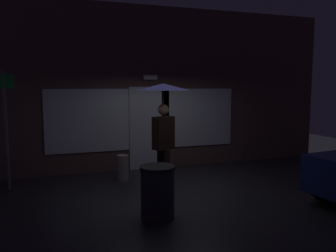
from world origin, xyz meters
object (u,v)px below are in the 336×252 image
object	(u,v)px
person_with_umbrella	(163,110)
trash_bin	(158,192)
street_sign_post	(6,123)
sidewalk_bollard	(123,168)

from	to	relation	value
person_with_umbrella	trash_bin	xyz separation A→B (m)	(-0.62, -1.59, -1.26)
person_with_umbrella	trash_bin	world-z (taller)	person_with_umbrella
street_sign_post	sidewalk_bollard	distance (m)	2.72
person_with_umbrella	trash_bin	size ratio (longest dim) A/B	2.53
street_sign_post	trash_bin	distance (m)	3.79
person_with_umbrella	street_sign_post	distance (m)	3.35
person_with_umbrella	street_sign_post	world-z (taller)	street_sign_post
street_sign_post	sidewalk_bollard	xyz separation A→B (m)	(2.47, -0.12, -1.15)
trash_bin	person_with_umbrella	bearing A→B (deg)	68.68
sidewalk_bollard	person_with_umbrella	bearing A→B (deg)	-51.34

